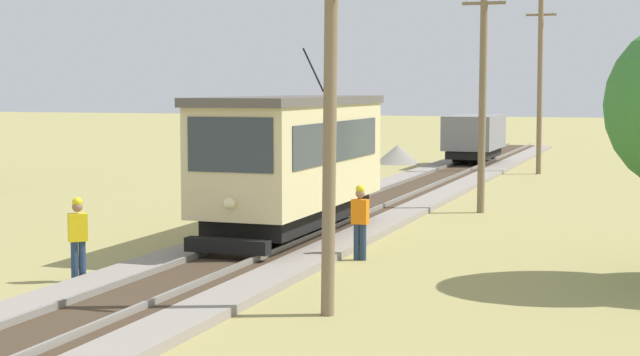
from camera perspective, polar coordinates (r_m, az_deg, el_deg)
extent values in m
cube|color=beige|center=(26.21, -1.54, 1.37)|extent=(2.50, 8.00, 2.60)
cube|color=#56514C|center=(26.15, -1.55, 4.45)|extent=(2.60, 8.32, 0.22)
cube|color=black|center=(26.36, -1.53, -2.06)|extent=(2.10, 7.04, 0.44)
cube|color=#2D3842|center=(22.48, -5.18, 1.90)|extent=(2.10, 0.03, 1.25)
cube|color=#2D3842|center=(25.77, 1.08, 2.11)|extent=(0.02, 6.72, 1.04)
sphere|color=#F4EAB2|center=(22.55, -5.20, -1.45)|extent=(0.28, 0.28, 0.28)
cylinder|color=black|center=(27.65, -0.37, 6.17)|extent=(0.05, 1.67, 1.19)
cube|color=black|center=(22.56, -5.33, -3.89)|extent=(2.00, 0.36, 0.32)
cylinder|color=black|center=(24.30, -3.41, -2.69)|extent=(1.54, 0.80, 0.80)
cylinder|color=black|center=(28.45, 0.07, -1.52)|extent=(1.54, 0.80, 0.80)
cube|color=slate|center=(51.41, 8.84, 2.62)|extent=(2.40, 5.20, 1.70)
cube|color=black|center=(51.47, 8.82, 1.42)|extent=(2.02, 4.78, 0.38)
cylinder|color=black|center=(49.94, 8.50, 1.31)|extent=(1.54, 0.76, 0.76)
cylinder|color=black|center=(53.00, 9.13, 1.53)|extent=(1.54, 0.76, 0.76)
cylinder|color=#7A664C|center=(17.62, 0.56, 2.58)|extent=(0.24, 0.47, 6.51)
cylinder|color=#7A664C|center=(32.53, 9.30, 4.74)|extent=(0.24, 0.39, 7.66)
cube|color=#7A664C|center=(32.64, 9.38, 9.85)|extent=(1.40, 0.10, 0.10)
cylinder|color=silver|center=(32.75, 8.42, 10.03)|extent=(0.08, 0.08, 0.10)
cylinder|color=#7A664C|center=(47.45, 12.48, 5.27)|extent=(0.24, 0.54, 8.39)
cube|color=#7A664C|center=(47.56, 12.56, 9.11)|extent=(1.40, 0.10, 0.10)
cylinder|color=silver|center=(47.64, 11.89, 9.24)|extent=(0.08, 0.08, 0.10)
cylinder|color=silver|center=(47.51, 13.23, 9.22)|extent=(0.08, 0.08, 0.10)
cone|color=gray|center=(53.08, 4.46, 1.37)|extent=(2.44, 2.44, 1.00)
cylinder|color=navy|center=(21.50, -13.46, -4.65)|extent=(0.15, 0.15, 0.86)
cylinder|color=navy|center=(21.47, -13.88, -4.67)|extent=(0.15, 0.15, 0.86)
cube|color=yellow|center=(21.37, -13.71, -2.76)|extent=(0.44, 0.43, 0.58)
sphere|color=#936B51|center=(21.32, -13.73, -1.62)|extent=(0.22, 0.22, 0.22)
sphere|color=yellow|center=(21.31, -13.74, -1.35)|extent=(0.21, 0.21, 0.21)
cylinder|color=navy|center=(23.45, 2.49, -3.69)|extent=(0.15, 0.15, 0.86)
cylinder|color=navy|center=(23.50, 2.12, -3.67)|extent=(0.15, 0.15, 0.86)
cube|color=orange|center=(23.37, 2.31, -1.94)|extent=(0.39, 0.26, 0.58)
sphere|color=#936B51|center=(23.32, 2.31, -0.89)|extent=(0.22, 0.22, 0.22)
sphere|color=yellow|center=(23.31, 2.31, -0.65)|extent=(0.21, 0.21, 0.21)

